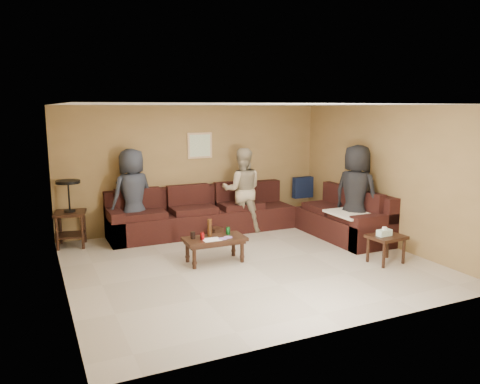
{
  "coord_description": "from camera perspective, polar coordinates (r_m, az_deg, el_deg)",
  "views": [
    {
      "loc": [
        -3.1,
        -6.47,
        2.46
      ],
      "look_at": [
        0.25,
        0.85,
        1.0
      ],
      "focal_mm": 35.0,
      "sensor_mm": 36.0,
      "label": 1
    }
  ],
  "objects": [
    {
      "name": "end_table_left",
      "position": [
        8.84,
        -20.02,
        -2.33
      ],
      "size": [
        0.62,
        0.62,
        1.2
      ],
      "rotation": [
        0.0,
        0.0,
        -0.2
      ],
      "color": "black",
      "rests_on": "ground"
    },
    {
      "name": "side_table_right",
      "position": [
        7.83,
        17.37,
        -5.5
      ],
      "size": [
        0.58,
        0.49,
        0.6
      ],
      "rotation": [
        0.0,
        0.0,
        0.09
      ],
      "color": "black",
      "rests_on": "ground"
    },
    {
      "name": "wall_art",
      "position": [
        9.53,
        -4.93,
        5.67
      ],
      "size": [
        0.52,
        0.04,
        0.52
      ],
      "color": "tan",
      "rests_on": "ground"
    },
    {
      "name": "coffee_table",
      "position": [
        7.54,
        -3.16,
        -5.98
      ],
      "size": [
        0.99,
        0.51,
        0.69
      ],
      "rotation": [
        0.0,
        0.0,
        -0.02
      ],
      "color": "black",
      "rests_on": "ground"
    },
    {
      "name": "person_left",
      "position": [
        8.88,
        -12.95,
        -0.35
      ],
      "size": [
        0.98,
        0.8,
        1.72
      ],
      "primitive_type": "imported",
      "rotation": [
        0.0,
        0.0,
        3.49
      ],
      "color": "#292E3A",
      "rests_on": "ground"
    },
    {
      "name": "room",
      "position": [
        7.22,
        1.01,
        3.94
      ],
      "size": [
        5.6,
        5.5,
        2.5
      ],
      "color": "#BCB39F",
      "rests_on": "ground"
    },
    {
      "name": "waste_bin",
      "position": [
        8.72,
        -2.98,
        -5.21
      ],
      "size": [
        0.28,
        0.28,
        0.26
      ],
      "primitive_type": "cube",
      "rotation": [
        0.0,
        0.0,
        0.33
      ],
      "color": "black",
      "rests_on": "ground"
    },
    {
      "name": "person_right",
      "position": [
        8.76,
        13.94,
        -0.26
      ],
      "size": [
        0.85,
        1.03,
        1.8
      ],
      "primitive_type": "imported",
      "rotation": [
        0.0,
        0.0,
        1.93
      ],
      "color": "black",
      "rests_on": "ground"
    },
    {
      "name": "sectional_sofa",
      "position": [
        9.15,
        1.47,
        -3.22
      ],
      "size": [
        4.65,
        2.9,
        0.97
      ],
      "color": "black",
      "rests_on": "ground"
    },
    {
      "name": "person_middle",
      "position": [
        9.32,
        0.26,
        0.25
      ],
      "size": [
        0.98,
        0.87,
        1.68
      ],
      "primitive_type": "imported",
      "rotation": [
        0.0,
        0.0,
        2.8
      ],
      "color": "tan",
      "rests_on": "ground"
    }
  ]
}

